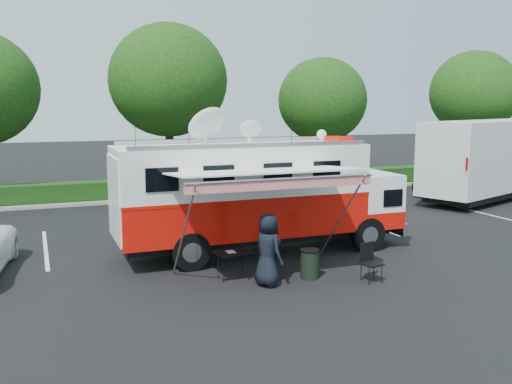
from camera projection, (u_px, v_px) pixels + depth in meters
ground_plane at (262, 252)px, 18.41m from camera, size 120.00×120.00×0.00m
back_border at (190, 99)px, 29.93m from camera, size 60.00×6.14×8.87m
stall_lines at (219, 234)px, 20.99m from camera, size 24.12×5.50×0.01m
command_truck at (259, 194)px, 18.09m from camera, size 9.32×2.56×4.48m
awning at (267, 174)px, 15.19m from camera, size 5.09×2.63×3.07m
person at (268, 285)px, 15.05m from camera, size 0.88×1.09×1.94m
folding_table at (233, 254)px, 15.50m from camera, size 1.00×0.80×0.76m
folding_chair at (369, 258)px, 15.38m from camera, size 0.60×0.63×1.04m
trash_bin at (310, 264)px, 15.62m from camera, size 0.54×0.54×0.81m
semi_trailer at (506, 156)px, 29.38m from camera, size 12.87×6.99×3.93m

